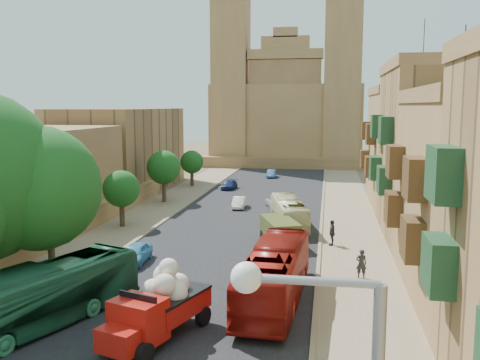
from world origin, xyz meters
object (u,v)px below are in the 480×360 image
(red_truck, at_px, (157,306))
(car_cream, at_px, (280,223))
(bus_cream_east, at_px, (289,213))
(church, at_px, (288,110))
(car_dkblue, at_px, (229,185))
(street_tree_a, at_px, (50,213))
(street_tree_c, at_px, (164,168))
(street_tree_b, at_px, (121,189))
(olive_pickup, at_px, (280,232))
(car_blue_b, at_px, (271,174))
(pedestrian_a, at_px, (361,264))
(pedestrian_c, at_px, (332,233))
(street_tree_d, at_px, (192,162))
(car_blue_a, at_px, (136,253))
(bus_green_north, at_px, (42,296))
(bus_red_east, at_px, (275,274))
(car_white_a, at_px, (239,203))
(car_white_b, at_px, (275,201))

(red_truck, height_order, car_cream, red_truck)
(bus_cream_east, xyz_separation_m, car_cream, (-0.64, -1.13, -0.70))
(church, bearing_deg, car_dkblue, -98.19)
(street_tree_a, relative_size, street_tree_c, 0.95)
(street_tree_b, height_order, olive_pickup, street_tree_b)
(car_cream, bearing_deg, car_blue_b, -66.72)
(pedestrian_a, xyz_separation_m, pedestrian_c, (-1.71, 7.45, 0.07))
(street_tree_d, distance_m, olive_pickup, 31.39)
(red_truck, height_order, car_blue_a, red_truck)
(street_tree_a, xyz_separation_m, car_blue_b, (9.32, 45.87, -3.03))
(olive_pickup, height_order, bus_green_north, bus_green_north)
(street_tree_d, height_order, pedestrian_c, street_tree_d)
(olive_pickup, bearing_deg, bus_green_north, -119.92)
(bus_cream_east, distance_m, pedestrian_a, 14.13)
(street_tree_a, distance_m, red_truck, 13.82)
(bus_red_east, bearing_deg, car_white_a, -73.45)
(red_truck, xyz_separation_m, car_dkblue, (-4.80, 43.23, -0.99))
(red_truck, distance_m, car_dkblue, 43.51)
(car_blue_b, bearing_deg, olive_pickup, -85.34)
(street_tree_a, xyz_separation_m, red_truck, (10.12, -9.19, -2.06))
(red_truck, bearing_deg, pedestrian_c, 66.26)
(car_blue_b, bearing_deg, car_cream, -85.01)
(street_tree_c, xyz_separation_m, bus_cream_east, (14.24, -9.91, -2.50))
(street_tree_c, bearing_deg, olive_pickup, -48.77)
(car_cream, height_order, pedestrian_c, pedestrian_c)
(bus_red_east, bearing_deg, bus_green_north, 28.02)
(street_tree_c, distance_m, bus_red_east, 31.68)
(bus_cream_east, xyz_separation_m, car_white_a, (-5.66, 7.83, -0.71))
(street_tree_b, height_order, pedestrian_c, street_tree_b)
(olive_pickup, bearing_deg, car_blue_b, 97.08)
(car_cream, height_order, car_white_b, car_white_b)
(car_white_a, bearing_deg, street_tree_b, -133.75)
(church, xyz_separation_m, car_blue_b, (-0.68, -20.74, -8.96))
(bus_green_north, relative_size, car_white_b, 2.89)
(street_tree_d, xyz_separation_m, red_truck, (10.12, -45.19, -1.57))
(street_tree_c, relative_size, red_truck, 0.89)
(car_white_a, relative_size, pedestrian_c, 1.75)
(car_dkblue, height_order, car_blue_b, car_blue_b)
(street_tree_c, height_order, red_truck, street_tree_c)
(car_white_a, height_order, car_white_b, car_white_b)
(car_dkblue, bearing_deg, car_blue_a, -86.95)
(church, relative_size, car_dkblue, 9.78)
(red_truck, bearing_deg, car_blue_a, 114.97)
(bus_cream_east, bearing_deg, street_tree_b, -4.16)
(bus_cream_east, distance_m, car_blue_b, 32.17)
(car_white_a, height_order, car_cream, car_cream)
(bus_green_north, xyz_separation_m, bus_red_east, (10.49, 4.91, 0.04))
(bus_cream_east, relative_size, car_white_a, 2.68)
(car_cream, xyz_separation_m, pedestrian_c, (4.28, -4.49, 0.41))
(street_tree_c, bearing_deg, church, 76.79)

